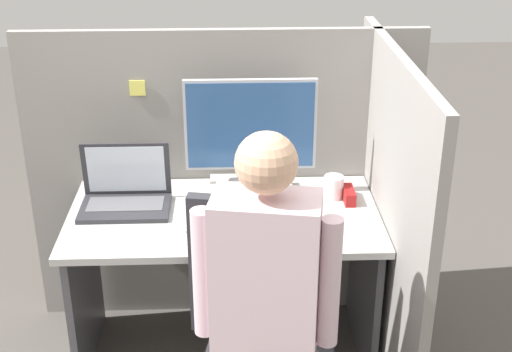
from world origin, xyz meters
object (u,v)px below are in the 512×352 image
Objects in this scene: monitor at (251,130)px; office_chair at (258,344)px; paper_box at (251,189)px; coffee_mug at (333,187)px; carrot_toy at (292,230)px; stapler at (349,195)px; laptop at (126,196)px; person at (269,309)px.

monitor reaches higher than office_chair.
coffee_mug is (0.36, -0.04, 0.02)m from paper_box.
carrot_toy is at bearing -67.96° from paper_box.
paper_box is 0.43m from stapler.
laptop is at bearing -169.64° from paper_box.
carrot_toy is (-0.27, -0.29, -0.01)m from stapler.
monitor is 5.62× the size of coffee_mug.
office_chair is at bearing -89.94° from paper_box.
paper_box is 0.55m from laptop.
laptop is at bearing 127.79° from office_chair.
office_chair is at bearing 100.03° from person.
person is (0.03, -0.16, 0.26)m from office_chair.
monitor is at bearing 168.45° from stapler.
paper_box is 0.36m from coffee_mug.
stapler is at bearing 59.21° from office_chair.
monitor is 0.44m from coffee_mug.
monitor is 0.55× the size of office_chair.
coffee_mug is at bearing 57.04° from carrot_toy.
paper_box is at bearing 112.04° from carrot_toy.
laptop is (-0.54, -0.10, 0.03)m from paper_box.
monitor is at bearing 90.00° from paper_box.
laptop is 2.64× the size of carrot_toy.
paper_box is 0.64× the size of monitor.
paper_box is 0.35× the size of office_chair.
paper_box is at bearing 173.01° from coffee_mug.
coffee_mug is at bearing 147.49° from stapler.
stapler is 0.13× the size of office_chair.
stapler is (0.42, -0.09, -0.28)m from monitor.
monitor is at bearing 172.57° from coffee_mug.
stapler is 1.32× the size of coffee_mug.
monitor is at bearing 10.65° from laptop.
office_chair is at bearing -109.46° from carrot_toy.
person is at bearing -56.41° from laptop.
paper_box is at bearing 90.06° from office_chair.
office_chair reaches higher than paper_box.
carrot_toy is 0.39m from coffee_mug.
paper_box is 0.28m from monitor.
person is (0.56, -0.85, 0.01)m from laptop.
laptop is 0.91m from office_chair.
stapler is (0.96, 0.01, -0.02)m from laptop.
office_chair is 0.75× the size of person.
stapler is 0.39m from carrot_toy.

